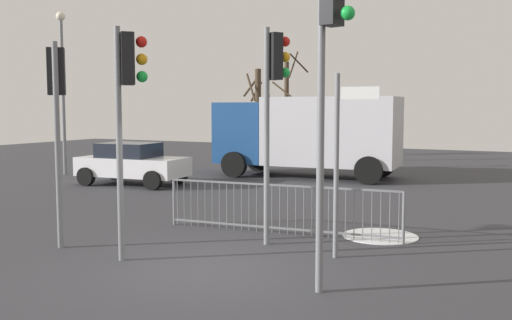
{
  "coord_description": "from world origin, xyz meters",
  "views": [
    {
      "loc": [
        5.01,
        -7.96,
        2.71
      ],
      "look_at": [
        -1.0,
        3.85,
        1.48
      ],
      "focal_mm": 40.07,
      "sensor_mm": 36.0,
      "label": 1
    }
  ],
  "objects_px": {
    "car_white_trailing": "(132,163)",
    "delivery_truck": "(308,133)",
    "traffic_light_foreground_right": "(57,98)",
    "direction_sign_post": "(340,156)",
    "bare_tree_centre": "(258,110)",
    "traffic_light_rear_right": "(330,48)",
    "traffic_light_foreground_left": "(273,87)",
    "bare_tree_right": "(287,109)",
    "street_lamp": "(62,75)",
    "traffic_light_mid_left": "(127,90)"
  },
  "relations": [
    {
      "from": "car_white_trailing",
      "to": "delivery_truck",
      "type": "height_order",
      "value": "delivery_truck"
    },
    {
      "from": "traffic_light_foreground_right",
      "to": "direction_sign_post",
      "type": "height_order",
      "value": "traffic_light_foreground_right"
    },
    {
      "from": "bare_tree_centre",
      "to": "traffic_light_rear_right",
      "type": "bearing_deg",
      "value": -60.71
    },
    {
      "from": "traffic_light_foreground_left",
      "to": "bare_tree_right",
      "type": "xyz_separation_m",
      "value": [
        -6.58,
        15.54,
        -0.46
      ]
    },
    {
      "from": "direction_sign_post",
      "to": "traffic_light_foreground_right",
      "type": "bearing_deg",
      "value": -166.36
    },
    {
      "from": "direction_sign_post",
      "to": "street_lamp",
      "type": "distance_m",
      "value": 16.0
    },
    {
      "from": "traffic_light_foreground_right",
      "to": "bare_tree_centre",
      "type": "xyz_separation_m",
      "value": [
        -5.69,
        19.83,
        -0.32
      ]
    },
    {
      "from": "delivery_truck",
      "to": "bare_tree_right",
      "type": "xyz_separation_m",
      "value": [
        -3.14,
        5.05,
        0.92
      ]
    },
    {
      "from": "traffic_light_mid_left",
      "to": "bare_tree_right",
      "type": "distance_m",
      "value": 18.43
    },
    {
      "from": "street_lamp",
      "to": "bare_tree_centre",
      "type": "bearing_deg",
      "value": 73.51
    },
    {
      "from": "traffic_light_rear_right",
      "to": "car_white_trailing",
      "type": "distance_m",
      "value": 13.29
    },
    {
      "from": "car_white_trailing",
      "to": "delivery_truck",
      "type": "bearing_deg",
      "value": 40.93
    },
    {
      "from": "traffic_light_foreground_left",
      "to": "traffic_light_foreground_right",
      "type": "height_order",
      "value": "traffic_light_foreground_left"
    },
    {
      "from": "traffic_light_foreground_right",
      "to": "bare_tree_centre",
      "type": "relative_size",
      "value": 0.82
    },
    {
      "from": "traffic_light_rear_right",
      "to": "direction_sign_post",
      "type": "height_order",
      "value": "traffic_light_rear_right"
    },
    {
      "from": "traffic_light_rear_right",
      "to": "bare_tree_centre",
      "type": "xyz_separation_m",
      "value": [
        -11.34,
        20.21,
        -0.97
      ]
    },
    {
      "from": "direction_sign_post",
      "to": "delivery_truck",
      "type": "distance_m",
      "value": 12.02
    },
    {
      "from": "delivery_truck",
      "to": "traffic_light_rear_right",
      "type": "bearing_deg",
      "value": 109.21
    },
    {
      "from": "bare_tree_right",
      "to": "delivery_truck",
      "type": "bearing_deg",
      "value": -58.11
    },
    {
      "from": "direction_sign_post",
      "to": "bare_tree_centre",
      "type": "bearing_deg",
      "value": 117.11
    },
    {
      "from": "car_white_trailing",
      "to": "traffic_light_mid_left",
      "type": "bearing_deg",
      "value": -55.86
    },
    {
      "from": "traffic_light_foreground_right",
      "to": "car_white_trailing",
      "type": "relative_size",
      "value": 1.0
    },
    {
      "from": "car_white_trailing",
      "to": "bare_tree_centre",
      "type": "relative_size",
      "value": 0.82
    },
    {
      "from": "street_lamp",
      "to": "bare_tree_centre",
      "type": "height_order",
      "value": "street_lamp"
    },
    {
      "from": "traffic_light_mid_left",
      "to": "car_white_trailing",
      "type": "bearing_deg",
      "value": 172.48
    },
    {
      "from": "traffic_light_foreground_left",
      "to": "bare_tree_centre",
      "type": "distance_m",
      "value": 20.08
    },
    {
      "from": "traffic_light_foreground_right",
      "to": "bare_tree_right",
      "type": "xyz_separation_m",
      "value": [
        -2.96,
        17.59,
        -0.24
      ]
    },
    {
      "from": "direction_sign_post",
      "to": "car_white_trailing",
      "type": "distance_m",
      "value": 11.49
    },
    {
      "from": "traffic_light_foreground_left",
      "to": "street_lamp",
      "type": "xyz_separation_m",
      "value": [
        -12.55,
        6.86,
        0.88
      ]
    },
    {
      "from": "bare_tree_centre",
      "to": "delivery_truck",
      "type": "bearing_deg",
      "value": -51.1
    },
    {
      "from": "traffic_light_rear_right",
      "to": "traffic_light_foreground_right",
      "type": "xyz_separation_m",
      "value": [
        -5.65,
        0.38,
        -0.65
      ]
    },
    {
      "from": "traffic_light_mid_left",
      "to": "bare_tree_centre",
      "type": "bearing_deg",
      "value": 154.2
    },
    {
      "from": "delivery_truck",
      "to": "bare_tree_right",
      "type": "height_order",
      "value": "bare_tree_right"
    },
    {
      "from": "traffic_light_foreground_left",
      "to": "traffic_light_foreground_right",
      "type": "distance_m",
      "value": 4.17
    },
    {
      "from": "delivery_truck",
      "to": "traffic_light_foreground_right",
      "type": "bearing_deg",
      "value": 85.47
    },
    {
      "from": "traffic_light_foreground_left",
      "to": "delivery_truck",
      "type": "relative_size",
      "value": 0.59
    },
    {
      "from": "traffic_light_foreground_right",
      "to": "street_lamp",
      "type": "height_order",
      "value": "street_lamp"
    },
    {
      "from": "street_lamp",
      "to": "traffic_light_mid_left",
      "type": "bearing_deg",
      "value": -40.16
    },
    {
      "from": "traffic_light_rear_right",
      "to": "traffic_light_foreground_right",
      "type": "height_order",
      "value": "traffic_light_rear_right"
    },
    {
      "from": "traffic_light_mid_left",
      "to": "traffic_light_foreground_right",
      "type": "relative_size",
      "value": 1.04
    },
    {
      "from": "traffic_light_rear_right",
      "to": "direction_sign_post",
      "type": "relative_size",
      "value": 1.46
    },
    {
      "from": "traffic_light_mid_left",
      "to": "delivery_truck",
      "type": "xyz_separation_m",
      "value": [
        -1.68,
        12.74,
        -1.26
      ]
    },
    {
      "from": "delivery_truck",
      "to": "bare_tree_centre",
      "type": "bearing_deg",
      "value": -54.78
    },
    {
      "from": "car_white_trailing",
      "to": "street_lamp",
      "type": "bearing_deg",
      "value": 159.85
    },
    {
      "from": "bare_tree_centre",
      "to": "bare_tree_right",
      "type": "height_order",
      "value": "bare_tree_right"
    },
    {
      "from": "traffic_light_rear_right",
      "to": "traffic_light_foreground_left",
      "type": "distance_m",
      "value": 3.2
    },
    {
      "from": "delivery_truck",
      "to": "street_lamp",
      "type": "xyz_separation_m",
      "value": [
        -9.11,
        -3.63,
        2.25
      ]
    },
    {
      "from": "traffic_light_rear_right",
      "to": "bare_tree_centre",
      "type": "bearing_deg",
      "value": -139.67
    },
    {
      "from": "traffic_light_foreground_left",
      "to": "bare_tree_right",
      "type": "height_order",
      "value": "bare_tree_right"
    },
    {
      "from": "bare_tree_right",
      "to": "traffic_light_rear_right",
      "type": "bearing_deg",
      "value": -64.43
    }
  ]
}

